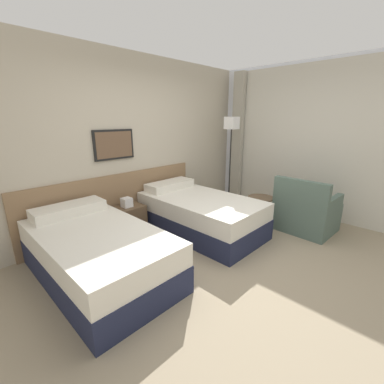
# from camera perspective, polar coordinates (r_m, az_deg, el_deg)

# --- Properties ---
(ground_plane) EXTENTS (16.00, 16.00, 0.00)m
(ground_plane) POSITION_cam_1_polar(r_m,az_deg,el_deg) (3.34, 8.57, -15.63)
(ground_plane) COLOR gray
(wall_headboard) EXTENTS (10.00, 0.10, 2.70)m
(wall_headboard) POSITION_cam_1_polar(r_m,az_deg,el_deg) (4.27, -12.98, 9.70)
(wall_headboard) COLOR #B7AD99
(wall_headboard) RESTS_ON ground_plane
(wall_window) EXTENTS (0.21, 4.43, 2.70)m
(wall_window) POSITION_cam_1_polar(r_m,az_deg,el_deg) (5.02, 27.85, 9.69)
(wall_window) COLOR white
(wall_window) RESTS_ON ground_plane
(bed_near_door) EXTENTS (1.07, 1.92, 0.69)m
(bed_near_door) POSITION_cam_1_polar(r_m,az_deg,el_deg) (3.14, -20.18, -12.54)
(bed_near_door) COLOR #1E233D
(bed_near_door) RESTS_ON ground_plane
(bed_near_window) EXTENTS (1.07, 1.92, 0.69)m
(bed_near_window) POSITION_cam_1_polar(r_m,az_deg,el_deg) (4.07, 1.76, -4.81)
(bed_near_window) COLOR #1E233D
(bed_near_window) RESTS_ON ground_plane
(nightstand) EXTENTS (0.49, 0.35, 0.58)m
(nightstand) POSITION_cam_1_polar(r_m,az_deg,el_deg) (4.12, -14.03, -5.96)
(nightstand) COLOR brown
(nightstand) RESTS_ON ground_plane
(floor_lamp) EXTENTS (0.24, 0.24, 1.77)m
(floor_lamp) POSITION_cam_1_polar(r_m,az_deg,el_deg) (5.08, 8.72, 12.68)
(floor_lamp) COLOR black
(floor_lamp) RESTS_ON ground_plane
(side_table) EXTENTS (0.43, 0.43, 0.48)m
(side_table) POSITION_cam_1_polar(r_m,az_deg,el_deg) (4.44, 14.95, -2.89)
(side_table) COLOR brown
(side_table) RESTS_ON ground_plane
(armchair) EXTENTS (0.77, 0.85, 0.88)m
(armchair) POSITION_cam_1_polar(r_m,az_deg,el_deg) (4.48, 23.92, -4.29)
(armchair) COLOR #4C6056
(armchair) RESTS_ON ground_plane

